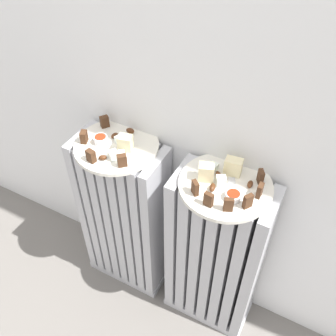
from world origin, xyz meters
The scene contains 31 objects.
radiator_left centered at (-0.18, 0.28, 0.33)m, with size 0.31×0.16×0.67m.
radiator_right centered at (0.18, 0.28, 0.33)m, with size 0.31×0.16×0.67m.
plate_left centered at (-0.18, 0.28, 0.68)m, with size 0.26×0.26×0.01m, color silver.
plate_right centered at (0.18, 0.28, 0.68)m, with size 0.26×0.26×0.01m, color silver.
dark_cake_slice_left_0 centered at (-0.26, 0.34, 0.70)m, with size 0.03×0.02×0.04m, color #472B19.
dark_cake_slice_left_1 centered at (-0.27, 0.24, 0.70)m, with size 0.03×0.02×0.04m, color #472B19.
dark_cake_slice_left_2 centered at (-0.20, 0.18, 0.70)m, with size 0.03×0.02×0.04m, color #472B19.
dark_cake_slice_left_3 centered at (-0.11, 0.21, 0.70)m, with size 0.03×0.02×0.04m, color #472B19.
marble_cake_slice_left_0 centered at (-0.14, 0.27, 0.71)m, with size 0.04×0.03×0.05m, color beige.
turkish_delight_left_0 centered at (-0.17, 0.29, 0.69)m, with size 0.02×0.02×0.02m, color white.
turkish_delight_left_1 centered at (-0.15, 0.22, 0.70)m, with size 0.03×0.03×0.03m, color white.
turkish_delight_left_2 centered at (-0.13, 0.24, 0.69)m, with size 0.02×0.02×0.02m, color white.
medjool_date_left_0 centered at (-0.17, 0.35, 0.69)m, with size 0.03×0.02×0.02m, color #4C2814.
medjool_date_left_1 centered at (-0.20, 0.30, 0.69)m, with size 0.03×0.02×0.02m, color #4C2814.
medjool_date_left_2 centered at (-0.17, 0.21, 0.69)m, with size 0.02×0.02×0.01m, color #4C2814.
jam_bowl_left centered at (-0.22, 0.26, 0.70)m, with size 0.04×0.04×0.02m.
dark_cake_slice_right_0 centered at (0.12, 0.21, 0.70)m, with size 0.02×0.01×0.04m, color #472B19.
dark_cake_slice_right_1 centered at (0.16, 0.19, 0.70)m, with size 0.02×0.01×0.04m, color #472B19.
dark_cake_slice_right_2 centered at (0.21, 0.20, 0.70)m, with size 0.02×0.01×0.04m, color #472B19.
dark_cake_slice_right_3 centered at (0.25, 0.23, 0.70)m, with size 0.02×0.01×0.04m, color #472B19.
dark_cake_slice_right_4 centered at (0.27, 0.28, 0.70)m, with size 0.02×0.01×0.04m, color #472B19.
dark_cake_slice_right_5 centered at (0.25, 0.33, 0.70)m, with size 0.02×0.01×0.04m, color #472B19.
marble_cake_slice_right_0 centered at (0.12, 0.27, 0.71)m, with size 0.04×0.03×0.05m, color beige.
marble_cake_slice_right_1 centered at (0.18, 0.33, 0.71)m, with size 0.05×0.03×0.05m, color beige.
turkish_delight_right_0 centered at (0.12, 0.32, 0.69)m, with size 0.02×0.02×0.02m, color white.
turkish_delight_right_1 centered at (0.16, 0.27, 0.70)m, with size 0.03×0.03×0.03m, color white.
medjool_date_right_0 centered at (0.15, 0.29, 0.69)m, with size 0.03×0.01×0.02m, color #4C2814.
medjool_date_right_1 centered at (0.15, 0.24, 0.69)m, with size 0.03×0.02×0.02m, color #4C2814.
medjool_date_right_2 centered at (0.24, 0.30, 0.69)m, with size 0.03×0.01×0.02m, color #4C2814.
jam_bowl_right centered at (0.21, 0.24, 0.69)m, with size 0.04×0.04×0.02m.
fork centered at (0.20, 0.27, 0.68)m, with size 0.05×0.09×0.00m.
Camera 1 is at (0.37, -0.42, 1.43)m, focal length 40.83 mm.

